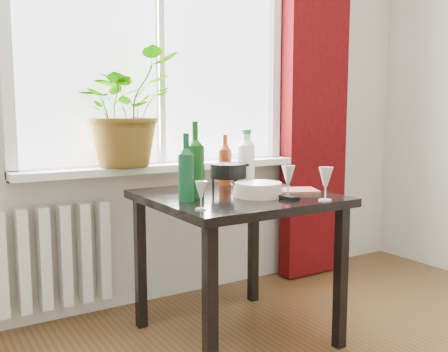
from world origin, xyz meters
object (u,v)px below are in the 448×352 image
potted_plant (125,108)px  wineglass_front_right (288,181)px  radiator (34,259)px  wine_bottle_right (195,159)px  wine_bottle_left (186,167)px  plate_stack (258,190)px  fondue_pot (228,177)px  bottle_amber (225,159)px  wineglass_far_right (326,183)px  wineglass_front_left (201,195)px  tv_remote (283,197)px  cutting_board (291,191)px  wineglass_back_left (193,173)px  wineglass_back_center (226,168)px  cleaning_bottle (246,157)px  table (236,212)px

potted_plant → wineglass_front_right: bearing=-56.9°
radiator → wine_bottle_right: bearing=-43.7°
wine_bottle_left → plate_stack: size_ratio=1.30×
potted_plant → wine_bottle_left: size_ratio=2.02×
fondue_pot → bottle_amber: bearing=44.2°
wineglass_far_right → wineglass_front_left: 0.60m
wine_bottle_right → tv_remote: wine_bottle_right is taller
wine_bottle_right → tv_remote: size_ratio=2.14×
wineglass_front_right → cutting_board: (0.11, 0.11, -0.07)m
wine_bottle_left → wineglass_far_right: size_ratio=1.99×
wineglass_far_right → fondue_pot: wineglass_far_right is taller
wineglass_back_left → plate_stack: size_ratio=0.71×
wineglass_far_right → wine_bottle_right: bearing=139.3°
potted_plant → wineglass_far_right: bearing=-57.8°
plate_stack → tv_remote: size_ratio=1.41×
wineglass_back_center → plate_stack: (-0.07, -0.40, -0.06)m
cleaning_bottle → tv_remote: size_ratio=1.85×
potted_plant → wineglass_front_right: (0.51, -0.78, -0.35)m
wineglass_far_right → plate_stack: (-0.19, 0.26, -0.05)m
radiator → cutting_board: bearing=-33.0°
fondue_pot → tv_remote: (0.10, -0.32, -0.06)m
bottle_amber → wineglass_front_right: 0.50m
table → wineglass_front_right: (0.16, -0.21, 0.17)m
wineglass_front_left → cutting_board: wineglass_front_left is taller
table → wineglass_front_left: bearing=-143.1°
potted_plant → tv_remote: bearing=-59.7°
wineglass_front_right → wineglass_back_left: size_ratio=0.90×
potted_plant → wineglass_back_center: size_ratio=3.38×
fondue_pot → plate_stack: bearing=-97.5°
radiator → wineglass_front_right: size_ratio=5.16×
radiator → plate_stack: (0.90, -0.74, 0.39)m
wineglass_far_right → tv_remote: size_ratio=0.92×
potted_plant → cleaning_bottle: size_ratio=1.99×
radiator → table: 1.09m
table → wineglass_front_right: bearing=-53.0°
plate_stack → table: bearing=115.0°
wineglass_front_left → cutting_board: size_ratio=0.47×
plate_stack → fondue_pot: size_ratio=1.15×
bottle_amber → cleaning_bottle: (0.07, -0.10, 0.01)m
wine_bottle_left → wineglass_front_right: wine_bottle_left is taller
table → wineglass_far_right: (0.24, -0.37, 0.17)m
wineglass_back_center → plate_stack: wineglass_back_center is taller
cleaning_bottle → cutting_board: 0.33m
wineglass_far_right → wineglass_front_left: wineglass_far_right is taller
wine_bottle_right → plate_stack: size_ratio=1.52×
wine_bottle_left → radiator: bearing=129.0°
wineglass_front_right → fondue_pot: size_ratio=0.73×
cleaning_bottle → table: bearing=-135.6°
bottle_amber → wineglass_far_right: 0.67m
cleaning_bottle → wineglass_back_center: size_ratio=1.70×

